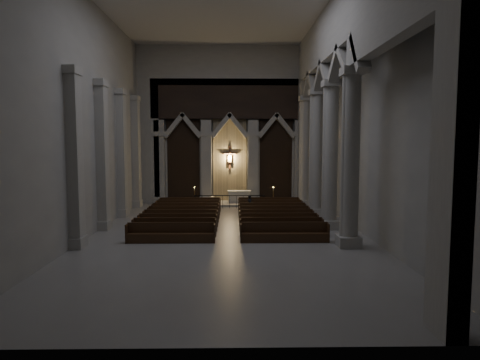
{
  "coord_description": "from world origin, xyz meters",
  "views": [
    {
      "loc": [
        0.25,
        -21.53,
        4.78
      ],
      "look_at": [
        0.65,
        3.0,
        2.56
      ],
      "focal_mm": 32.0,
      "sensor_mm": 36.0,
      "label": 1
    }
  ],
  "objects_px": {
    "candle_stand_right": "(273,201)",
    "worshipper": "(250,205)",
    "candle_stand_left": "(195,202)",
    "altar": "(239,196)",
    "pews": "(229,219)",
    "altar_rail": "(230,199)"
  },
  "relations": [
    {
      "from": "candle_stand_right",
      "to": "worshipper",
      "type": "distance_m",
      "value": 3.59
    },
    {
      "from": "altar",
      "to": "candle_stand_left",
      "type": "bearing_deg",
      "value": -154.62
    },
    {
      "from": "worshipper",
      "to": "altar_rail",
      "type": "bearing_deg",
      "value": 116.21
    },
    {
      "from": "altar_rail",
      "to": "candle_stand_left",
      "type": "height_order",
      "value": "candle_stand_left"
    },
    {
      "from": "pews",
      "to": "candle_stand_right",
      "type": "bearing_deg",
      "value": 63.74
    },
    {
      "from": "altar",
      "to": "candle_stand_right",
      "type": "bearing_deg",
      "value": -27.17
    },
    {
      "from": "altar",
      "to": "candle_stand_left",
      "type": "relative_size",
      "value": 1.16
    },
    {
      "from": "pews",
      "to": "worshipper",
      "type": "height_order",
      "value": "worshipper"
    },
    {
      "from": "candle_stand_left",
      "to": "pews",
      "type": "height_order",
      "value": "candle_stand_left"
    },
    {
      "from": "altar",
      "to": "candle_stand_left",
      "type": "distance_m",
      "value": 3.6
    },
    {
      "from": "candle_stand_left",
      "to": "altar",
      "type": "bearing_deg",
      "value": 25.38
    },
    {
      "from": "altar",
      "to": "worshipper",
      "type": "bearing_deg",
      "value": -81.52
    },
    {
      "from": "candle_stand_right",
      "to": "pews",
      "type": "bearing_deg",
      "value": -116.26
    },
    {
      "from": "altar_rail",
      "to": "worshipper",
      "type": "bearing_deg",
      "value": -59.47
    },
    {
      "from": "candle_stand_right",
      "to": "worshipper",
      "type": "height_order",
      "value": "candle_stand_right"
    },
    {
      "from": "candle_stand_right",
      "to": "pews",
      "type": "xyz_separation_m",
      "value": [
        -3.19,
        -6.48,
        -0.09
      ]
    },
    {
      "from": "candle_stand_left",
      "to": "worshipper",
      "type": "distance_m",
      "value": 4.81
    },
    {
      "from": "altar_rail",
      "to": "worshipper",
      "type": "xyz_separation_m",
      "value": [
        1.36,
        -2.31,
        -0.03
      ]
    },
    {
      "from": "altar_rail",
      "to": "candle_stand_right",
      "type": "relative_size",
      "value": 3.43
    },
    {
      "from": "pews",
      "to": "altar",
      "type": "bearing_deg",
      "value": 84.73
    },
    {
      "from": "candle_stand_left",
      "to": "pews",
      "type": "xyz_separation_m",
      "value": [
        2.54,
        -6.21,
        -0.1
      ]
    },
    {
      "from": "candle_stand_left",
      "to": "worshipper",
      "type": "xyz_separation_m",
      "value": [
        3.9,
        -2.81,
        0.22
      ]
    }
  ]
}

